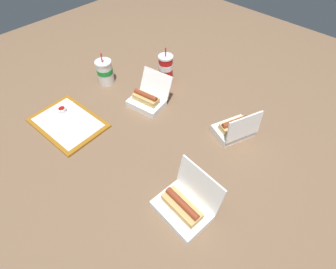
{
  "coord_description": "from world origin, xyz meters",
  "views": [
    {
      "loc": [
        0.61,
        -0.58,
        0.96
      ],
      "look_at": [
        0.05,
        0.01,
        0.05
      ],
      "focal_mm": 28.0,
      "sensor_mm": 36.0,
      "label": 1
    }
  ],
  "objects_px": {
    "clamshell_hotdog_center": "(147,100)",
    "clamshell_hotdog_left": "(234,129)",
    "plastic_fork": "(72,108)",
    "ketchup_cup": "(62,110)",
    "soda_cup_center": "(105,72)",
    "clamshell_hotdog_back": "(184,206)",
    "soda_cup_corner": "(166,68)",
    "food_tray": "(68,123)"
  },
  "relations": [
    {
      "from": "plastic_fork",
      "to": "clamshell_hotdog_left",
      "type": "bearing_deg",
      "value": 62.85
    },
    {
      "from": "clamshell_hotdog_left",
      "to": "soda_cup_center",
      "type": "xyz_separation_m",
      "value": [
        -0.79,
        -0.17,
        0.03
      ]
    },
    {
      "from": "clamshell_hotdog_back",
      "to": "soda_cup_corner",
      "type": "distance_m",
      "value": 0.85
    },
    {
      "from": "clamshell_hotdog_center",
      "to": "soda_cup_center",
      "type": "relative_size",
      "value": 1.08
    },
    {
      "from": "food_tray",
      "to": "ketchup_cup",
      "type": "distance_m",
      "value": 0.09
    },
    {
      "from": "ketchup_cup",
      "to": "soda_cup_center",
      "type": "height_order",
      "value": "soda_cup_center"
    },
    {
      "from": "ketchup_cup",
      "to": "soda_cup_corner",
      "type": "xyz_separation_m",
      "value": [
        0.19,
        0.59,
        0.06
      ]
    },
    {
      "from": "clamshell_hotdog_center",
      "to": "soda_cup_corner",
      "type": "distance_m",
      "value": 0.25
    },
    {
      "from": "plastic_fork",
      "to": "clamshell_hotdog_center",
      "type": "bearing_deg",
      "value": 80.6
    },
    {
      "from": "plastic_fork",
      "to": "clamshell_hotdog_back",
      "type": "height_order",
      "value": "clamshell_hotdog_back"
    },
    {
      "from": "food_tray",
      "to": "ketchup_cup",
      "type": "relative_size",
      "value": 9.62
    },
    {
      "from": "food_tray",
      "to": "soda_cup_center",
      "type": "height_order",
      "value": "soda_cup_center"
    },
    {
      "from": "soda_cup_corner",
      "to": "food_tray",
      "type": "bearing_deg",
      "value": -99.7
    },
    {
      "from": "clamshell_hotdog_center",
      "to": "plastic_fork",
      "type": "bearing_deg",
      "value": -130.33
    },
    {
      "from": "clamshell_hotdog_left",
      "to": "soda_cup_corner",
      "type": "xyz_separation_m",
      "value": [
        -0.55,
        0.09,
        0.05
      ]
    },
    {
      "from": "soda_cup_center",
      "to": "ketchup_cup",
      "type": "bearing_deg",
      "value": -81.26
    },
    {
      "from": "clamshell_hotdog_center",
      "to": "clamshell_hotdog_left",
      "type": "relative_size",
      "value": 1.01
    },
    {
      "from": "plastic_fork",
      "to": "soda_cup_center",
      "type": "xyz_separation_m",
      "value": [
        -0.07,
        0.28,
        0.06
      ]
    },
    {
      "from": "soda_cup_center",
      "to": "clamshell_hotdog_back",
      "type": "bearing_deg",
      "value": -19.05
    },
    {
      "from": "ketchup_cup",
      "to": "clamshell_hotdog_center",
      "type": "distance_m",
      "value": 0.45
    },
    {
      "from": "soda_cup_center",
      "to": "soda_cup_corner",
      "type": "xyz_separation_m",
      "value": [
        0.24,
        0.26,
        0.01
      ]
    },
    {
      "from": "ketchup_cup",
      "to": "clamshell_hotdog_left",
      "type": "bearing_deg",
      "value": 33.97
    },
    {
      "from": "plastic_fork",
      "to": "ketchup_cup",
      "type": "bearing_deg",
      "value": -77.48
    },
    {
      "from": "soda_cup_center",
      "to": "soda_cup_corner",
      "type": "bearing_deg",
      "value": 46.98
    },
    {
      "from": "soda_cup_center",
      "to": "clamshell_hotdog_left",
      "type": "bearing_deg",
      "value": 12.11
    },
    {
      "from": "soda_cup_center",
      "to": "food_tray",
      "type": "bearing_deg",
      "value": -68.85
    },
    {
      "from": "clamshell_hotdog_back",
      "to": "clamshell_hotdog_center",
      "type": "relative_size",
      "value": 1.01
    },
    {
      "from": "clamshell_hotdog_left",
      "to": "soda_cup_center",
      "type": "height_order",
      "value": "soda_cup_center"
    },
    {
      "from": "ketchup_cup",
      "to": "clamshell_hotdog_back",
      "type": "distance_m",
      "value": 0.83
    },
    {
      "from": "clamshell_hotdog_center",
      "to": "soda_cup_center",
      "type": "distance_m",
      "value": 0.33
    },
    {
      "from": "clamshell_hotdog_center",
      "to": "soda_cup_center",
      "type": "bearing_deg",
      "value": -175.26
    },
    {
      "from": "food_tray",
      "to": "clamshell_hotdog_center",
      "type": "distance_m",
      "value": 0.43
    },
    {
      "from": "soda_cup_corner",
      "to": "ketchup_cup",
      "type": "bearing_deg",
      "value": -108.0
    },
    {
      "from": "ketchup_cup",
      "to": "plastic_fork",
      "type": "relative_size",
      "value": 0.36
    },
    {
      "from": "clamshell_hotdog_center",
      "to": "soda_cup_center",
      "type": "xyz_separation_m",
      "value": [
        -0.33,
        -0.03,
        0.03
      ]
    },
    {
      "from": "ketchup_cup",
      "to": "clamshell_hotdog_center",
      "type": "height_order",
      "value": "clamshell_hotdog_center"
    },
    {
      "from": "plastic_fork",
      "to": "clamshell_hotdog_back",
      "type": "relative_size",
      "value": 0.5
    },
    {
      "from": "clamshell_hotdog_center",
      "to": "ketchup_cup",
      "type": "bearing_deg",
      "value": -127.96
    },
    {
      "from": "plastic_fork",
      "to": "soda_cup_corner",
      "type": "distance_m",
      "value": 0.57
    },
    {
      "from": "clamshell_hotdog_back",
      "to": "soda_cup_corner",
      "type": "bearing_deg",
      "value": 138.64
    },
    {
      "from": "food_tray",
      "to": "clamshell_hotdog_back",
      "type": "height_order",
      "value": "clamshell_hotdog_back"
    },
    {
      "from": "clamshell_hotdog_back",
      "to": "plastic_fork",
      "type": "bearing_deg",
      "value": 178.4
    }
  ]
}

